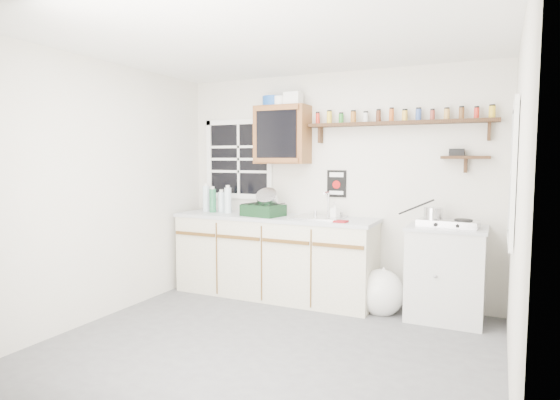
{
  "coord_description": "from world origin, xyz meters",
  "views": [
    {
      "loc": [
        1.7,
        -3.37,
        1.56
      ],
      "look_at": [
        -0.15,
        0.55,
        1.17
      ],
      "focal_mm": 30.0,
      "sensor_mm": 36.0,
      "label": 1
    }
  ],
  "objects_px": {
    "hotplate": "(448,223)",
    "dish_rack": "(264,207)",
    "right_cabinet": "(446,273)",
    "spice_shelf": "(398,122)",
    "main_cabinet": "(274,256)",
    "upper_cabinet": "(282,135)"
  },
  "relations": [
    {
      "from": "spice_shelf",
      "to": "hotplate",
      "type": "bearing_deg",
      "value": -21.18
    },
    {
      "from": "spice_shelf",
      "to": "main_cabinet",
      "type": "bearing_deg",
      "value": -170.77
    },
    {
      "from": "hotplate",
      "to": "dish_rack",
      "type": "bearing_deg",
      "value": -173.46
    },
    {
      "from": "main_cabinet",
      "to": "hotplate",
      "type": "bearing_deg",
      "value": 0.17
    },
    {
      "from": "main_cabinet",
      "to": "hotplate",
      "type": "height_order",
      "value": "hotplate"
    },
    {
      "from": "upper_cabinet",
      "to": "spice_shelf",
      "type": "distance_m",
      "value": 1.28
    },
    {
      "from": "main_cabinet",
      "to": "upper_cabinet",
      "type": "xyz_separation_m",
      "value": [
        0.03,
        0.14,
        1.36
      ]
    },
    {
      "from": "upper_cabinet",
      "to": "main_cabinet",
      "type": "bearing_deg",
      "value": -103.68
    },
    {
      "from": "right_cabinet",
      "to": "hotplate",
      "type": "xyz_separation_m",
      "value": [
        0.01,
        -0.02,
        0.49
      ]
    },
    {
      "from": "spice_shelf",
      "to": "hotplate",
      "type": "height_order",
      "value": "spice_shelf"
    },
    {
      "from": "spice_shelf",
      "to": "hotplate",
      "type": "distance_m",
      "value": 1.14
    },
    {
      "from": "dish_rack",
      "to": "hotplate",
      "type": "distance_m",
      "value": 1.93
    },
    {
      "from": "main_cabinet",
      "to": "hotplate",
      "type": "relative_size",
      "value": 4.08
    },
    {
      "from": "right_cabinet",
      "to": "hotplate",
      "type": "bearing_deg",
      "value": -63.64
    },
    {
      "from": "right_cabinet",
      "to": "hotplate",
      "type": "relative_size",
      "value": 1.61
    },
    {
      "from": "spice_shelf",
      "to": "dish_rack",
      "type": "height_order",
      "value": "spice_shelf"
    },
    {
      "from": "spice_shelf",
      "to": "upper_cabinet",
      "type": "bearing_deg",
      "value": -176.9
    },
    {
      "from": "dish_rack",
      "to": "main_cabinet",
      "type": "bearing_deg",
      "value": 50.25
    },
    {
      "from": "right_cabinet",
      "to": "dish_rack",
      "type": "relative_size",
      "value": 1.9
    },
    {
      "from": "main_cabinet",
      "to": "right_cabinet",
      "type": "relative_size",
      "value": 2.54
    },
    {
      "from": "main_cabinet",
      "to": "upper_cabinet",
      "type": "bearing_deg",
      "value": 76.32
    },
    {
      "from": "right_cabinet",
      "to": "upper_cabinet",
      "type": "height_order",
      "value": "upper_cabinet"
    }
  ]
}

